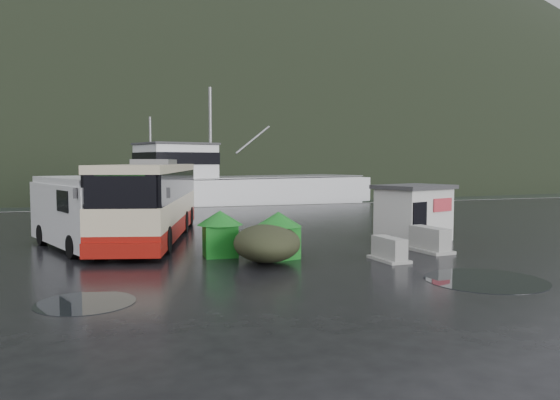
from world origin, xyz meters
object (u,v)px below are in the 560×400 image
object	(u,v)px
coach_bus	(152,238)
white_van	(83,249)
waste_bin_left	(220,256)
jersey_barrier_a	(429,252)
jersey_barrier_b	(389,261)
dome_tent	(267,261)
ticket_kiosk	(413,241)
fishing_trawler	(243,200)
waste_bin_right	(278,258)

from	to	relation	value
coach_bus	white_van	bearing A→B (deg)	-129.61
waste_bin_left	jersey_barrier_a	xyz separation A→B (m)	(7.39, -1.42, 0.00)
jersey_barrier_a	jersey_barrier_b	xyz separation A→B (m)	(-2.29, -1.14, 0.00)
waste_bin_left	dome_tent	distance (m)	1.88
white_van	ticket_kiosk	world-z (taller)	white_van
ticket_kiosk	jersey_barrier_b	world-z (taller)	ticket_kiosk
coach_bus	jersey_barrier_b	bearing A→B (deg)	-33.89
coach_bus	jersey_barrier_a	distance (m)	11.35
jersey_barrier_b	dome_tent	bearing A→B (deg)	163.24
white_van	fishing_trawler	bearing A→B (deg)	43.00
waste_bin_left	jersey_barrier_b	distance (m)	5.70
jersey_barrier_b	white_van	bearing A→B (deg)	148.90
dome_tent	ticket_kiosk	bearing A→B (deg)	20.05
waste_bin_right	jersey_barrier_a	distance (m)	5.63
dome_tent	fishing_trawler	distance (m)	28.90
coach_bus	jersey_barrier_b	world-z (taller)	coach_bus
waste_bin_right	dome_tent	xyz separation A→B (m)	(-0.52, -0.40, 0.00)
dome_tent	fishing_trawler	xyz separation A→B (m)	(6.42, 28.18, 0.00)
waste_bin_right	jersey_barrier_a	size ratio (longest dim) A/B	0.88
jersey_barrier_a	fishing_trawler	distance (m)	28.19
dome_tent	ticket_kiosk	size ratio (longest dim) A/B	1.04
dome_tent	jersey_barrier_b	bearing A→B (deg)	-16.76
waste_bin_left	waste_bin_right	xyz separation A→B (m)	(1.78, -1.01, 0.00)
white_van	waste_bin_left	size ratio (longest dim) A/B	4.07
coach_bus	waste_bin_left	distance (m)	5.52
white_van	fishing_trawler	distance (m)	26.51
coach_bus	jersey_barrier_b	xyz separation A→B (m)	(6.92, -7.77, 0.00)
dome_tent	jersey_barrier_a	bearing A→B (deg)	-0.14
waste_bin_right	jersey_barrier_b	world-z (taller)	waste_bin_right
white_van	jersey_barrier_b	world-z (taller)	white_van
jersey_barrier_b	fishing_trawler	xyz separation A→B (m)	(2.58, 29.33, 0.00)
ticket_kiosk	waste_bin_left	bearing A→B (deg)	168.68
waste_bin_right	fishing_trawler	size ratio (longest dim) A/B	0.06
coach_bus	fishing_trawler	world-z (taller)	fishing_trawler
jersey_barrier_a	dome_tent	bearing A→B (deg)	179.86
fishing_trawler	ticket_kiosk	bearing A→B (deg)	-106.15
white_van	waste_bin_right	xyz separation A→B (m)	(6.30, -4.25, 0.00)
ticket_kiosk	jersey_barrier_a	world-z (taller)	ticket_kiosk
coach_bus	fishing_trawler	distance (m)	23.56
white_van	fishing_trawler	world-z (taller)	fishing_trawler
coach_bus	waste_bin_left	bearing A→B (deg)	-56.30
jersey_barrier_a	fishing_trawler	bearing A→B (deg)	89.42
coach_bus	jersey_barrier_b	size ratio (longest dim) A/B	7.71
white_van	waste_bin_right	size ratio (longest dim) A/B	4.08
dome_tent	fishing_trawler	size ratio (longest dim) A/B	0.11
ticket_kiosk	dome_tent	bearing A→B (deg)	-179.36
coach_bus	waste_bin_right	size ratio (longest dim) A/B	7.57
waste_bin_right	jersey_barrier_a	xyz separation A→B (m)	(5.61, -0.41, 0.00)
ticket_kiosk	jersey_barrier_a	distance (m)	2.78
white_van	coach_bus	bearing A→B (deg)	16.39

